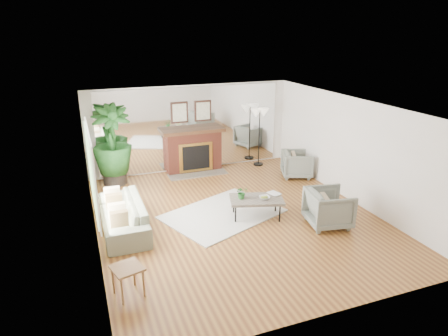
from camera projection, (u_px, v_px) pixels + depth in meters
name	position (u px, v px, depth m)	size (l,w,h in m)	color
ground	(236.00, 217.00, 9.00)	(7.00, 7.00, 0.00)	brown
wall_left	(91.00, 182.00, 7.59)	(0.02, 7.00, 2.50)	white
wall_right	(351.00, 150.00, 9.58)	(0.02, 7.00, 2.50)	white
wall_back	(191.00, 128.00, 11.67)	(6.00, 0.02, 2.50)	white
mirror_panel	(191.00, 128.00, 11.65)	(5.40, 0.04, 2.40)	silver
window_panel	(91.00, 170.00, 7.92)	(0.04, 2.40, 1.50)	#B2E09E
fireplace	(194.00, 150.00, 11.66)	(1.85, 0.83, 2.05)	maroon
area_rug	(223.00, 214.00, 9.10)	(2.49, 1.78, 0.03)	silver
coffee_table	(256.00, 200.00, 8.83)	(1.31, 0.99, 0.47)	#6B6254
sofa	(122.00, 215.00, 8.36)	(2.18, 0.85, 0.64)	gray
armchair_back	(297.00, 164.00, 11.32)	(0.79, 0.82, 0.74)	gray
armchair_front	(329.00, 208.00, 8.49)	(0.86, 0.88, 0.80)	gray
side_table	(127.00, 272.00, 6.23)	(0.55, 0.55, 0.51)	olive
potted_ficus	(112.00, 143.00, 10.54)	(1.13, 1.13, 2.15)	black
floor_lamp	(260.00, 117.00, 11.91)	(0.57, 0.32, 1.76)	black
tabletop_plant	(242.00, 192.00, 8.76)	(0.26, 0.22, 0.29)	#2A6A27
fruit_bowl	(264.00, 198.00, 8.77)	(0.24, 0.24, 0.06)	olive
book	(271.00, 195.00, 8.98)	(0.21, 0.29, 0.02)	olive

